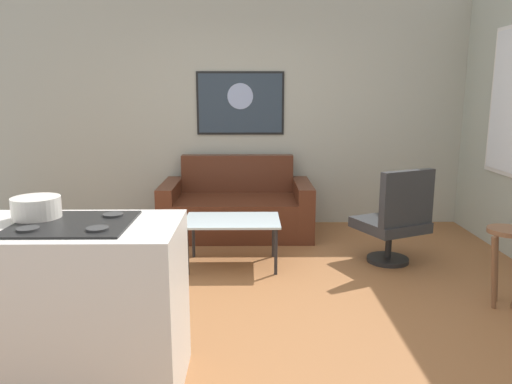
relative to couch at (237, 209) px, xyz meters
The scene contains 9 objects.
ground 1.95m from the couch, 85.56° to the right, with size 6.40×6.40×0.04m, color #905B33.
back_wall 1.23m from the couch, 73.57° to the left, with size 6.40×0.05×2.80m, color #A7A797.
couch is the anchor object (origin of this frame).
coffee_table 1.09m from the couch, 90.62° to the right, with size 0.88×0.58×0.45m.
armchair 1.87m from the couch, 34.83° to the right, with size 0.75×0.74×0.93m.
bar_stool 2.90m from the couch, 43.79° to the right, with size 0.35×0.34×0.62m.
kitchen_counter 3.22m from the couch, 109.48° to the right, with size 1.71×0.67×0.96m.
mixing_bowl 3.17m from the couch, 108.80° to the right, with size 0.26×0.26×0.13m.
wall_painting 1.29m from the couch, 85.19° to the left, with size 1.05×0.03×0.75m.
Camera 1 is at (0.01, -3.57, 1.61)m, focal length 34.20 mm.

